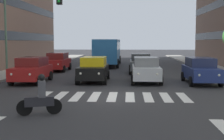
{
  "coord_description": "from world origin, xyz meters",
  "views": [
    {
      "loc": [
        -0.85,
        15.48,
        2.8
      ],
      "look_at": [
        0.21,
        -3.44,
        1.04
      ],
      "focal_mm": 49.59,
      "sensor_mm": 36.0,
      "label": 1
    }
  ],
  "objects_px": {
    "car_2": "(94,69)",
    "street_lamp_right": "(13,20)",
    "car_1": "(146,69)",
    "car_row2_0": "(58,62)",
    "car_3": "(32,70)",
    "motorcycle_with_rider": "(40,98)",
    "car_0": "(201,70)",
    "bus_behind_traffic": "(108,50)",
    "car_row2_1": "(140,63)"
  },
  "relations": [
    {
      "from": "car_0",
      "to": "car_2",
      "type": "height_order",
      "value": "same"
    },
    {
      "from": "street_lamp_right",
      "to": "motorcycle_with_rider",
      "type": "bearing_deg",
      "value": 114.78
    },
    {
      "from": "car_2",
      "to": "car_row2_1",
      "type": "distance_m",
      "value": 6.97
    },
    {
      "from": "car_0",
      "to": "motorcycle_with_rider",
      "type": "relative_size",
      "value": 2.68
    },
    {
      "from": "car_3",
      "to": "bus_behind_traffic",
      "type": "height_order",
      "value": "bus_behind_traffic"
    },
    {
      "from": "car_row2_1",
      "to": "street_lamp_right",
      "type": "distance_m",
      "value": 11.2
    },
    {
      "from": "car_0",
      "to": "car_1",
      "type": "distance_m",
      "value": 3.63
    },
    {
      "from": "street_lamp_right",
      "to": "car_row2_1",
      "type": "bearing_deg",
      "value": -156.78
    },
    {
      "from": "car_0",
      "to": "car_row2_1",
      "type": "distance_m",
      "value": 7.59
    },
    {
      "from": "bus_behind_traffic",
      "to": "street_lamp_right",
      "type": "distance_m",
      "value": 14.29
    },
    {
      "from": "car_2",
      "to": "street_lamp_right",
      "type": "bearing_deg",
      "value": -16.38
    },
    {
      "from": "car_row2_0",
      "to": "car_row2_1",
      "type": "height_order",
      "value": "same"
    },
    {
      "from": "car_1",
      "to": "car_3",
      "type": "xyz_separation_m",
      "value": [
        7.75,
        0.6,
        0.0
      ]
    },
    {
      "from": "motorcycle_with_rider",
      "to": "street_lamp_right",
      "type": "relative_size",
      "value": 0.24
    },
    {
      "from": "car_row2_1",
      "to": "bus_behind_traffic",
      "type": "xyz_separation_m",
      "value": [
        3.45,
        -8.37,
        0.97
      ]
    },
    {
      "from": "car_1",
      "to": "car_3",
      "type": "bearing_deg",
      "value": 4.44
    },
    {
      "from": "car_1",
      "to": "car_0",
      "type": "bearing_deg",
      "value": 172.77
    },
    {
      "from": "car_3",
      "to": "motorcycle_with_rider",
      "type": "bearing_deg",
      "value": 109.44
    },
    {
      "from": "bus_behind_traffic",
      "to": "street_lamp_right",
      "type": "xyz_separation_m",
      "value": [
        6.32,
        12.57,
        2.52
      ]
    },
    {
      "from": "car_1",
      "to": "street_lamp_right",
      "type": "bearing_deg",
      "value": -11.12
    },
    {
      "from": "bus_behind_traffic",
      "to": "street_lamp_right",
      "type": "bearing_deg",
      "value": 63.3
    },
    {
      "from": "car_2",
      "to": "car_1",
      "type": "bearing_deg",
      "value": 178.53
    },
    {
      "from": "car_0",
      "to": "car_3",
      "type": "distance_m",
      "value": 11.35
    },
    {
      "from": "car_0",
      "to": "car_row2_1",
      "type": "relative_size",
      "value": 1.0
    },
    {
      "from": "car_3",
      "to": "car_0",
      "type": "bearing_deg",
      "value": -179.27
    },
    {
      "from": "car_1",
      "to": "car_row2_0",
      "type": "distance_m",
      "value": 11.09
    },
    {
      "from": "car_0",
      "to": "bus_behind_traffic",
      "type": "relative_size",
      "value": 0.42
    },
    {
      "from": "car_1",
      "to": "car_2",
      "type": "relative_size",
      "value": 1.0
    },
    {
      "from": "car_1",
      "to": "street_lamp_right",
      "type": "height_order",
      "value": "street_lamp_right"
    },
    {
      "from": "car_1",
      "to": "motorcycle_with_rider",
      "type": "xyz_separation_m",
      "value": [
        4.52,
        9.75,
        -0.24
      ]
    },
    {
      "from": "car_row2_1",
      "to": "bus_behind_traffic",
      "type": "bearing_deg",
      "value": -67.58
    },
    {
      "from": "car_0",
      "to": "street_lamp_right",
      "type": "bearing_deg",
      "value": -10.1
    },
    {
      "from": "motorcycle_with_rider",
      "to": "car_row2_0",
      "type": "bearing_deg",
      "value": -78.94
    },
    {
      "from": "bus_behind_traffic",
      "to": "car_row2_0",
      "type": "bearing_deg",
      "value": 57.38
    },
    {
      "from": "motorcycle_with_rider",
      "to": "street_lamp_right",
      "type": "xyz_separation_m",
      "value": [
        5.4,
        -11.7,
        3.73
      ]
    },
    {
      "from": "car_1",
      "to": "car_row2_0",
      "type": "xyz_separation_m",
      "value": [
        7.93,
        -7.74,
        0.0
      ]
    },
    {
      "from": "car_2",
      "to": "car_row2_0",
      "type": "xyz_separation_m",
      "value": [
        4.34,
        -7.65,
        0.0
      ]
    },
    {
      "from": "car_1",
      "to": "car_row2_1",
      "type": "bearing_deg",
      "value": -88.65
    },
    {
      "from": "car_row2_1",
      "to": "bus_behind_traffic",
      "type": "distance_m",
      "value": 9.11
    },
    {
      "from": "car_1",
      "to": "car_row2_0",
      "type": "relative_size",
      "value": 1.0
    },
    {
      "from": "car_0",
      "to": "bus_behind_traffic",
      "type": "bearing_deg",
      "value": -64.31
    },
    {
      "from": "car_3",
      "to": "motorcycle_with_rider",
      "type": "height_order",
      "value": "car_3"
    },
    {
      "from": "car_0",
      "to": "car_row2_0",
      "type": "xyz_separation_m",
      "value": [
        11.54,
        -8.2,
        0.0
      ]
    },
    {
      "from": "car_0",
      "to": "car_1",
      "type": "relative_size",
      "value": 1.0
    },
    {
      "from": "car_3",
      "to": "bus_behind_traffic",
      "type": "bearing_deg",
      "value": -105.34
    },
    {
      "from": "bus_behind_traffic",
      "to": "street_lamp_right",
      "type": "relative_size",
      "value": 1.55
    },
    {
      "from": "car_2",
      "to": "street_lamp_right",
      "type": "distance_m",
      "value": 7.46
    },
    {
      "from": "car_1",
      "to": "bus_behind_traffic",
      "type": "height_order",
      "value": "bus_behind_traffic"
    },
    {
      "from": "motorcycle_with_rider",
      "to": "street_lamp_right",
      "type": "distance_m",
      "value": 13.42
    },
    {
      "from": "car_0",
      "to": "car_2",
      "type": "relative_size",
      "value": 1.0
    }
  ]
}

